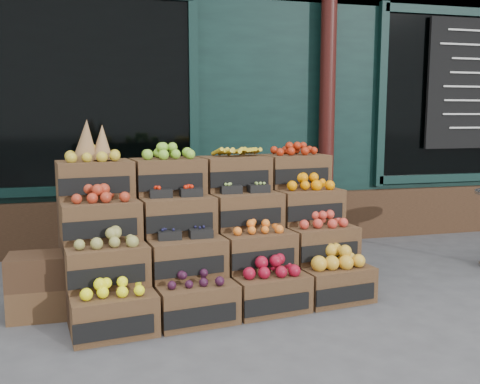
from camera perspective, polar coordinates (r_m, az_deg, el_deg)
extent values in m
plane|color=#47474A|center=(4.29, 5.08, -12.54)|extent=(60.00, 60.00, 0.00)
cube|color=black|center=(9.12, -6.13, 13.71)|extent=(12.00, 6.00, 4.80)
cube|color=black|center=(6.17, -1.87, 8.05)|extent=(12.00, 0.12, 3.00)
cube|color=#392416|center=(6.22, -1.67, -3.07)|extent=(12.00, 0.18, 0.60)
cube|color=black|center=(5.96, -17.15, 10.09)|extent=(2.40, 0.06, 2.00)
cube|color=black|center=(7.50, 23.18, 9.33)|extent=(2.40, 0.06, 2.00)
cylinder|color=#350F0C|center=(6.36, 9.27, 8.85)|extent=(0.18, 0.18, 3.20)
cube|color=black|center=(7.45, 23.62, 10.48)|extent=(1.30, 0.04, 1.60)
cube|color=#4C321D|center=(3.92, -13.36, -12.49)|extent=(0.63, 0.47, 0.29)
cube|color=black|center=(3.74, -12.81, -14.01)|extent=(0.53, 0.09, 0.13)
cube|color=#FFFD14|center=(3.86, -13.45, -9.84)|extent=(0.50, 0.36, 0.09)
cube|color=#4C321D|center=(4.05, -4.78, -11.63)|extent=(0.63, 0.47, 0.29)
cube|color=black|center=(3.87, -3.79, -13.03)|extent=(0.53, 0.09, 0.13)
cube|color=black|center=(3.99, -4.81, -9.18)|extent=(0.50, 0.36, 0.07)
cube|color=#4C321D|center=(4.25, 3.07, -10.61)|extent=(0.63, 0.47, 0.29)
cube|color=black|center=(4.08, 4.38, -11.87)|extent=(0.53, 0.09, 0.13)
cube|color=maroon|center=(4.19, 3.09, -8.03)|extent=(0.50, 0.36, 0.11)
cube|color=#4C321D|center=(4.53, 10.03, -9.54)|extent=(0.63, 0.47, 0.29)
cube|color=black|center=(4.37, 11.54, -10.64)|extent=(0.53, 0.09, 0.13)
cube|color=gold|center=(4.47, 10.10, -6.96)|extent=(0.50, 0.36, 0.13)
cube|color=#4C321D|center=(4.06, -14.04, -7.50)|extent=(0.63, 0.47, 0.29)
cube|color=black|center=(3.87, -13.56, -8.73)|extent=(0.53, 0.09, 0.13)
cube|color=olive|center=(4.02, -14.14, -4.85)|extent=(0.50, 0.36, 0.10)
cube|color=#4C321D|center=(4.18, -5.84, -6.84)|extent=(0.63, 0.47, 0.29)
cube|color=black|center=(4.00, -4.96, -7.98)|extent=(0.53, 0.09, 0.13)
cube|color=black|center=(4.15, -5.88, -4.69)|extent=(0.50, 0.36, 0.03)
cube|color=#4C321D|center=(4.39, 1.73, -6.10)|extent=(0.63, 0.47, 0.29)
cube|color=black|center=(4.21, 2.92, -7.13)|extent=(0.53, 0.09, 0.13)
cube|color=orange|center=(4.34, 1.74, -3.75)|extent=(0.50, 0.36, 0.08)
cube|color=#4C321D|center=(4.66, 8.51, -5.34)|extent=(0.63, 0.47, 0.29)
cube|color=black|center=(4.49, 9.90, -6.27)|extent=(0.53, 0.09, 0.13)
cube|color=red|center=(4.61, 8.56, -3.04)|extent=(0.50, 0.36, 0.09)
cube|color=#4C321D|center=(4.23, -14.66, -2.88)|extent=(0.63, 0.47, 0.29)
cube|color=black|center=(4.03, -14.23, -3.83)|extent=(0.53, 0.09, 0.13)
cube|color=#A02F1A|center=(4.20, -14.75, -0.29)|extent=(0.50, 0.36, 0.10)
cube|color=#4C321D|center=(4.35, -6.81, -2.38)|extent=(0.63, 0.47, 0.29)
cube|color=black|center=(4.15, -6.02, -3.27)|extent=(0.53, 0.09, 0.13)
cube|color=red|center=(4.32, -6.85, -0.24)|extent=(0.50, 0.36, 0.04)
cube|color=#4C321D|center=(4.54, 0.49, -1.87)|extent=(0.63, 0.47, 0.29)
cube|color=black|center=(4.36, 1.57, -2.69)|extent=(0.53, 0.09, 0.13)
cube|color=#8AAB4C|center=(4.52, 0.49, 0.14)|extent=(0.50, 0.36, 0.03)
cube|color=#4C321D|center=(4.80, 7.09, -1.38)|extent=(0.63, 0.47, 0.29)
cube|color=black|center=(4.63, 8.38, -2.13)|extent=(0.53, 0.09, 0.13)
cube|color=orange|center=(4.78, 7.13, 0.94)|extent=(0.50, 0.36, 0.10)
cube|color=#4C321D|center=(4.43, -15.22, 1.36)|extent=(0.63, 0.47, 0.29)
cube|color=black|center=(4.22, -14.84, 0.66)|extent=(0.53, 0.09, 0.13)
cube|color=gold|center=(4.41, -15.32, 3.85)|extent=(0.50, 0.36, 0.10)
cube|color=#4C321D|center=(4.54, -7.70, 1.73)|extent=(0.63, 0.47, 0.29)
cube|color=black|center=(4.34, -6.98, 1.07)|extent=(0.53, 0.09, 0.13)
cube|color=#7EBE2F|center=(4.52, -7.75, 4.16)|extent=(0.50, 0.36, 0.10)
cube|color=#4C321D|center=(4.73, -0.66, 2.06)|extent=(0.63, 0.47, 0.29)
cube|color=black|center=(4.53, 0.34, 1.43)|extent=(0.53, 0.09, 0.13)
cube|color=gold|center=(4.71, -0.66, 4.34)|extent=(0.50, 0.36, 0.09)
cube|color=#4C321D|center=(4.98, 5.77, 2.33)|extent=(0.63, 0.47, 0.29)
cube|color=black|center=(4.80, 6.96, 1.74)|extent=(0.53, 0.09, 0.13)
cube|color=#AA250D|center=(4.96, 5.80, 4.47)|extent=(0.50, 0.36, 0.09)
cube|color=#392416|center=(4.36, -1.95, -10.14)|extent=(2.41, 0.71, 0.29)
cube|color=#392416|center=(4.54, -3.04, -7.51)|extent=(2.41, 0.71, 0.58)
cube|color=#392416|center=(4.72, -4.04, -5.07)|extent=(2.41, 0.71, 0.87)
cone|color=olive|center=(4.41, -16.10, 5.35)|extent=(0.20, 0.20, 0.33)
cone|color=olive|center=(4.45, -14.50, 5.15)|extent=(0.18, 0.18, 0.29)
cube|color=#4C321D|center=(4.39, -20.29, -10.84)|extent=(0.48, 0.34, 0.24)
cube|color=#392416|center=(4.32, -20.45, -7.81)|extent=(0.48, 0.34, 0.24)
imported|color=#17522B|center=(6.68, -16.15, 3.03)|extent=(0.82, 0.70, 1.90)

